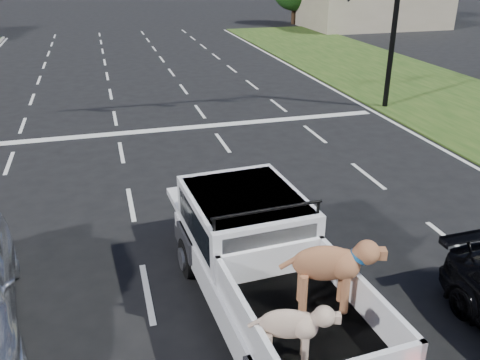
# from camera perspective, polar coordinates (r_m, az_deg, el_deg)

# --- Properties ---
(ground) EXTENTS (160.00, 160.00, 0.00)m
(ground) POSITION_cam_1_polar(r_m,az_deg,el_deg) (10.59, -0.76, -11.04)
(ground) COLOR black
(ground) RESTS_ON ground
(road_markings) EXTENTS (17.75, 60.00, 0.01)m
(road_markings) POSITION_cam_1_polar(r_m,az_deg,el_deg) (16.28, -6.73, 1.97)
(road_markings) COLOR silver
(road_markings) RESTS_ON ground
(building_right) EXTENTS (12.00, 7.00, 3.60)m
(building_right) POSITION_cam_1_polar(r_m,az_deg,el_deg) (48.99, 14.79, 18.34)
(building_right) COLOR tan
(building_right) RESTS_ON ground
(pickup_truck) EXTENTS (2.63, 6.05, 2.22)m
(pickup_truck) POSITION_cam_1_polar(r_m,az_deg,el_deg) (9.02, 3.19, -9.96)
(pickup_truck) COLOR black
(pickup_truck) RESTS_ON ground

